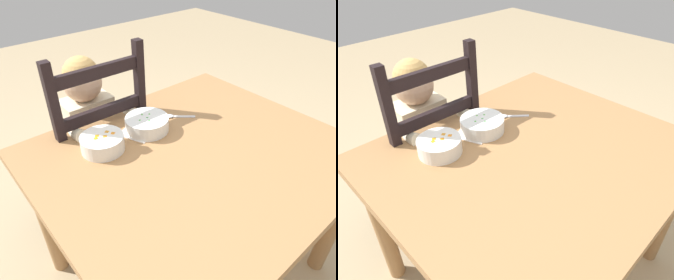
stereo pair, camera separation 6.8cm
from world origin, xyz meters
The scene contains 8 objects.
ground_plane centered at (0.00, 0.00, 0.00)m, with size 8.00×8.00×0.00m, color tan.
dining_table centered at (0.00, 0.00, 0.61)m, with size 1.12×0.97×0.71m.
dining_chair centered at (-0.15, 0.53, 0.47)m, with size 0.43×0.43×1.02m.
child_figure centered at (-0.15, 0.53, 0.63)m, with size 0.32×0.31×0.95m.
bowl_of_peas centered at (-0.05, 0.23, 0.74)m, with size 0.18×0.18×0.06m.
bowl_of_carrots centered at (-0.25, 0.23, 0.74)m, with size 0.16×0.16×0.06m.
spoon centered at (0.10, 0.24, 0.71)m, with size 0.12×0.11×0.01m.
paper_napkin centered at (-0.07, 0.25, 0.71)m, with size 0.14×0.13×0.00m, color white.
Camera 1 is at (-0.67, -0.63, 1.41)m, focal length 33.33 mm.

